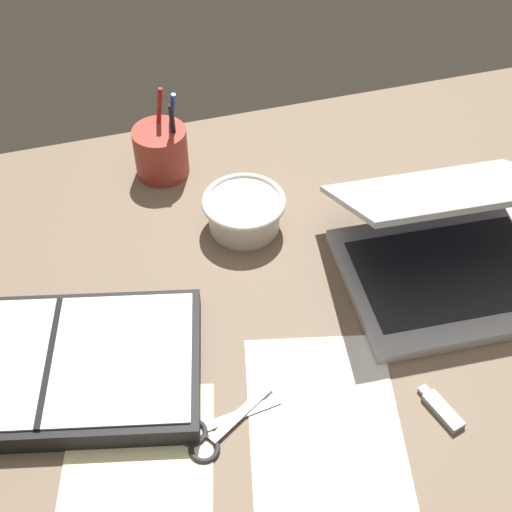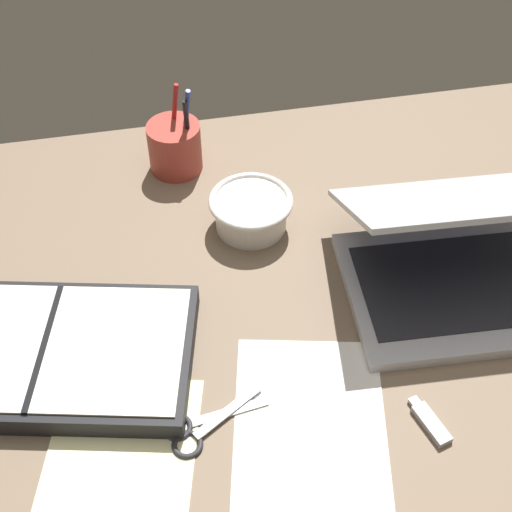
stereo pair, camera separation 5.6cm
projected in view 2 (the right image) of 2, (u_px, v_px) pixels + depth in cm
name	position (u px, v px, depth cm)	size (l,w,h in cm)	color
desk_top	(307.00, 324.00, 101.08)	(140.00, 100.00, 2.00)	#75604C
laptop	(453.00, 258.00, 101.76)	(32.33, 31.31, 18.96)	#B7B7BC
bowl	(251.00, 211.00, 111.21)	(13.18, 13.18, 5.78)	silver
pen_cup	(175.00, 146.00, 120.41)	(9.02, 9.02, 15.62)	#9E382D
planner	(47.00, 353.00, 94.24)	(42.56, 30.53, 3.77)	black
scissors	(195.00, 429.00, 88.07)	(13.83, 8.66, 0.80)	#B7B7BC
paper_sheet_front	(310.00, 434.00, 87.91)	(18.87, 28.38, 0.16)	white
paper_sheet_beside_planner	(118.00, 468.00, 84.79)	(17.96, 25.50, 0.16)	#F4EFB2
usb_drive	(430.00, 423.00, 88.53)	(3.51, 7.37, 1.00)	#99999E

